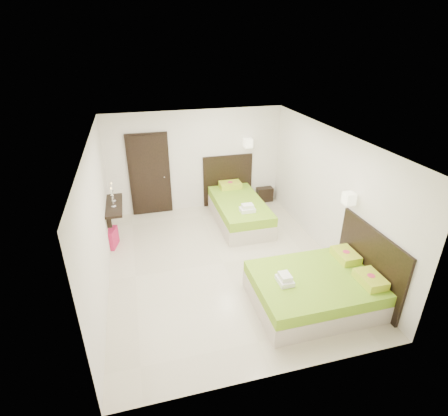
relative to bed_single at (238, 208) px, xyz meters
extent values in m
plane|color=beige|center=(-0.85, -1.72, -0.33)|extent=(5.50, 5.50, 0.00)
cube|color=beige|center=(0.00, -0.08, -0.15)|extent=(1.12, 2.23, 0.36)
cube|color=#6BA21A|center=(0.00, -0.08, 0.14)|extent=(1.11, 2.21, 0.22)
cube|color=black|center=(0.00, 1.00, 0.37)|extent=(1.34, 0.05, 1.40)
cube|color=#B9CD25|center=(0.00, 0.75, 0.33)|extent=(0.56, 0.38, 0.16)
cylinder|color=#E33559|center=(0.00, 0.75, 0.41)|extent=(0.13, 0.13, 0.00)
cube|color=white|center=(0.00, -0.70, 0.29)|extent=(0.33, 0.25, 0.09)
cube|color=white|center=(0.00, -0.70, 0.38)|extent=(0.25, 0.18, 0.09)
cube|color=beige|center=(0.49, 0.85, 1.40)|extent=(0.20, 0.20, 0.22)
cylinder|color=#2D2116|center=(0.49, 0.93, 1.40)|extent=(0.03, 0.16, 0.03)
cube|color=beige|center=(0.37, -3.26, -0.17)|extent=(2.08, 1.56, 0.33)
cube|color=#6BA21A|center=(0.37, -3.26, 0.10)|extent=(2.05, 1.54, 0.21)
cube|color=black|center=(1.37, -3.26, 0.32)|extent=(0.05, 1.76, 1.30)
cube|color=#B9CD25|center=(1.14, -3.63, 0.28)|extent=(0.35, 0.52, 0.15)
cylinder|color=#E33559|center=(1.14, -3.63, 0.36)|extent=(0.12, 0.12, 0.00)
cube|color=#B9CD25|center=(1.14, -2.90, 0.28)|extent=(0.35, 0.52, 0.15)
cylinder|color=#E33559|center=(1.14, -2.90, 0.36)|extent=(0.12, 0.12, 0.00)
cube|color=white|center=(-0.20, -3.26, 0.25)|extent=(0.23, 0.31, 0.08)
cube|color=white|center=(-0.20, -3.26, 0.33)|extent=(0.17, 0.23, 0.08)
cube|color=beige|center=(1.22, -2.61, 1.28)|extent=(0.19, 0.19, 0.21)
cylinder|color=#2D2116|center=(1.30, -2.61, 1.28)|extent=(0.16, 0.03, 0.03)
cube|color=black|center=(1.04, 1.00, -0.13)|extent=(0.45, 0.41, 0.40)
cube|color=#AE1743|center=(-3.16, -0.44, -0.12)|extent=(0.52, 0.52, 0.42)
cube|color=black|center=(-2.05, 0.99, 0.72)|extent=(1.02, 0.06, 2.14)
cube|color=black|center=(-2.05, 0.96, 0.72)|extent=(0.88, 0.04, 2.06)
cylinder|color=silver|center=(-1.70, 0.92, 0.67)|extent=(0.03, 0.10, 0.03)
cube|color=black|center=(-2.92, -0.12, 0.49)|extent=(0.35, 1.20, 0.06)
cube|color=black|center=(-3.04, -0.57, 0.34)|extent=(0.10, 0.04, 0.30)
cube|color=black|center=(-3.04, 0.33, 0.34)|extent=(0.10, 0.04, 0.30)
cylinder|color=silver|center=(-2.92, -0.27, 0.53)|extent=(0.10, 0.10, 0.02)
cylinder|color=silver|center=(-2.92, -0.27, 0.65)|extent=(0.02, 0.02, 0.22)
cone|color=silver|center=(-2.92, -0.27, 0.78)|extent=(0.07, 0.07, 0.04)
cylinder|color=white|center=(-2.92, -0.27, 0.87)|extent=(0.02, 0.02, 0.15)
sphere|color=#FFB23F|center=(-2.92, -0.27, 0.96)|extent=(0.02, 0.02, 0.02)
cylinder|color=silver|center=(-2.92, 0.03, 0.53)|extent=(0.10, 0.10, 0.02)
cylinder|color=silver|center=(-2.92, 0.03, 0.65)|extent=(0.02, 0.02, 0.22)
cone|color=silver|center=(-2.92, 0.03, 0.78)|extent=(0.07, 0.07, 0.04)
cylinder|color=white|center=(-2.92, 0.03, 0.87)|extent=(0.02, 0.02, 0.15)
sphere|color=#FFB23F|center=(-2.92, 0.03, 0.96)|extent=(0.02, 0.02, 0.02)
camera|label=1|loc=(-2.34, -7.47, 3.83)|focal=28.00mm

